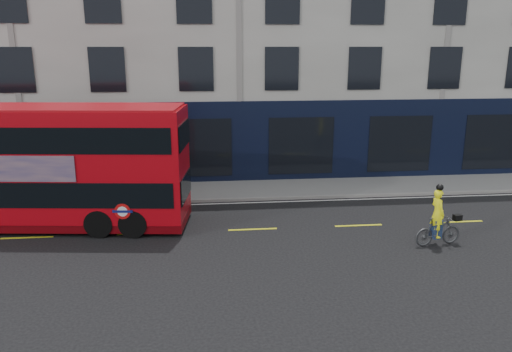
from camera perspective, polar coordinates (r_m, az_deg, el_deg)
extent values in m
plane|color=black|center=(17.07, 0.11, -7.91)|extent=(120.00, 120.00, 0.00)
cube|color=gray|center=(23.17, -1.56, -1.60)|extent=(60.00, 3.00, 0.12)
cube|color=gray|center=(21.73, -1.26, -2.69)|extent=(60.00, 0.12, 0.13)
cube|color=beige|center=(28.74, -2.69, 16.57)|extent=(50.00, 10.00, 15.00)
cube|color=black|center=(24.15, -1.86, 3.81)|extent=(50.00, 0.08, 4.00)
cube|color=silver|center=(21.47, -1.20, -3.09)|extent=(58.00, 0.10, 0.01)
cube|color=#B40710|center=(19.89, -24.12, 1.43)|extent=(11.27, 3.75, 3.97)
cube|color=#5A0308|center=(20.44, -23.50, -4.41)|extent=(11.27, 3.70, 0.30)
cube|color=black|center=(20.09, -23.86, -1.01)|extent=(10.84, 3.74, 0.90)
cube|color=black|center=(19.70, -24.44, 4.35)|extent=(10.84, 3.74, 0.90)
cube|color=maroon|center=(19.57, -24.74, 7.15)|extent=(11.04, 3.63, 0.08)
cube|color=black|center=(18.49, -8.01, -1.15)|extent=(0.30, 2.25, 0.90)
cube|color=black|center=(18.07, -8.23, 4.69)|extent=(0.30, 2.25, 0.90)
cylinder|color=red|center=(17.88, -15.02, -3.93)|extent=(0.56, 0.08, 0.56)
cylinder|color=white|center=(17.87, -15.02, -3.94)|extent=(0.36, 0.06, 0.36)
cube|color=#0C1459|center=(17.87, -15.03, -3.94)|extent=(0.70, 0.10, 0.09)
cylinder|color=black|center=(19.14, -13.04, -4.15)|extent=(1.29, 2.66, 1.01)
cylinder|color=black|center=(19.45, -16.50, -4.08)|extent=(1.29, 2.66, 1.01)
imported|color=#404144|center=(17.99, 20.09, -5.93)|extent=(1.72, 0.71, 1.00)
imported|color=yellow|center=(17.73, 20.02, -4.01)|extent=(0.48, 0.65, 1.64)
cube|color=black|center=(18.25, 22.03, -4.43)|extent=(0.28, 0.24, 0.20)
cube|color=navy|center=(17.91, 19.87, -5.67)|extent=(0.32, 0.39, 0.64)
sphere|color=black|center=(17.48, 20.28, -1.23)|extent=(0.24, 0.24, 0.24)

